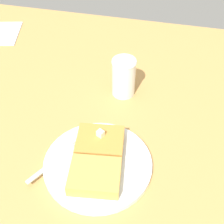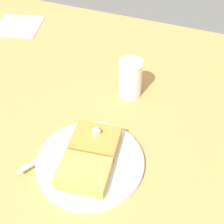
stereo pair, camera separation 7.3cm
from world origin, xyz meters
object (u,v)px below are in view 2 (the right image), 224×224
at_px(fork, 55,150).
at_px(napkin, 18,26).
at_px(syrup_jar, 130,79).
at_px(plate, 90,162).

bearing_deg(fork, napkin, -138.92).
xyz_separation_m(fork, syrup_jar, (-0.25, 0.09, 0.04)).
bearing_deg(syrup_jar, fork, -18.64).
bearing_deg(fork, syrup_jar, 161.36).
distance_m(plate, napkin, 0.66).
bearing_deg(plate, napkin, -133.29).
bearing_deg(fork, plate, 93.19).
relative_size(plate, fork, 1.59).
xyz_separation_m(fork, napkin, (-0.46, -0.40, -0.01)).
relative_size(fork, syrup_jar, 1.39).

